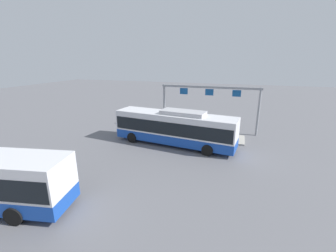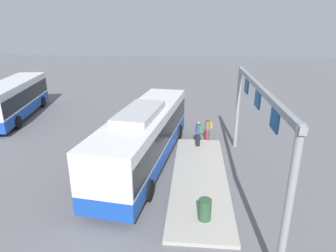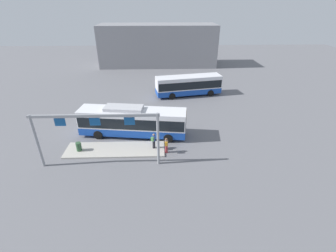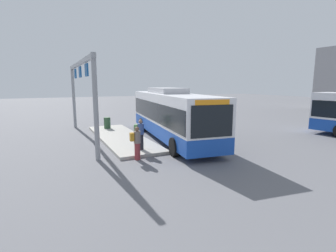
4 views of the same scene
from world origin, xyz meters
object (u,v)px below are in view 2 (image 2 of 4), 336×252
person_boarding (199,133)px  trash_bin (205,209)px  person_waiting_near (208,129)px  bus_background_left (14,97)px  bus_main (145,133)px

person_boarding → trash_bin: (-7.50, -0.20, -0.44)m
person_waiting_near → trash_bin: 8.78m
bus_background_left → trash_bin: bearing=-139.7°
bus_background_left → person_waiting_near: bus_background_left is taller
person_boarding → person_waiting_near: 1.43m
bus_main → bus_background_left: bus_main is taller
person_boarding → bus_main: bearing=68.4°
person_waiting_near → trash_bin: (-8.76, 0.44, -0.28)m
person_boarding → bus_background_left: bearing=11.8°
bus_background_left → person_boarding: bus_background_left is taller
bus_main → person_boarding: bearing=-44.7°
person_waiting_near → bus_main: bearing=50.8°
bus_background_left → person_boarding: (-5.20, -15.54, -0.73)m
trash_bin → bus_main: bearing=32.2°
bus_main → trash_bin: size_ratio=13.28×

